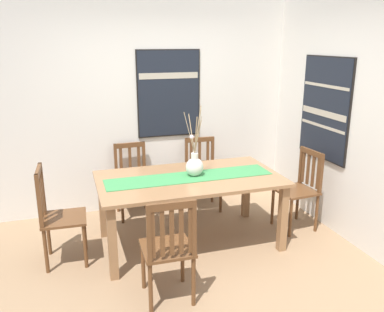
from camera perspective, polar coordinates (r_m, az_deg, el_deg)
ground_plane at (r=4.01m, az=0.77°, el=-16.54°), size 6.40×6.40×0.03m
wall_back at (r=5.23m, az=-5.69°, el=7.27°), size 6.40×0.12×2.70m
wall_side at (r=4.41m, az=24.47°, el=4.26°), size 0.12×6.40×2.70m
dining_table at (r=4.26m, az=-0.36°, el=-4.25°), size 1.91×1.05×0.76m
table_runner at (r=4.23m, az=-0.36°, el=-2.98°), size 1.76×0.36×0.01m
centerpiece_vase at (r=4.23m, az=0.37°, el=-1.26°), size 0.20×0.30×0.73m
chair_0 at (r=5.11m, az=-8.42°, el=-3.13°), size 0.43×0.43×0.91m
chair_1 at (r=4.86m, az=15.06°, el=-4.36°), size 0.45×0.45×0.94m
chair_2 at (r=5.27m, az=1.47°, el=-2.30°), size 0.44×0.44×0.92m
chair_3 at (r=3.40m, az=-3.34°, el=-12.80°), size 0.43×0.43×0.96m
chair_4 at (r=4.17m, az=-18.54°, el=-7.93°), size 0.44×0.44×1.00m
painting_on_back_wall at (r=5.20m, az=-3.32°, el=8.83°), size 0.82×0.05×1.10m
painting_on_side_wall at (r=4.92m, az=18.37°, el=6.42°), size 0.05×0.88×1.18m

